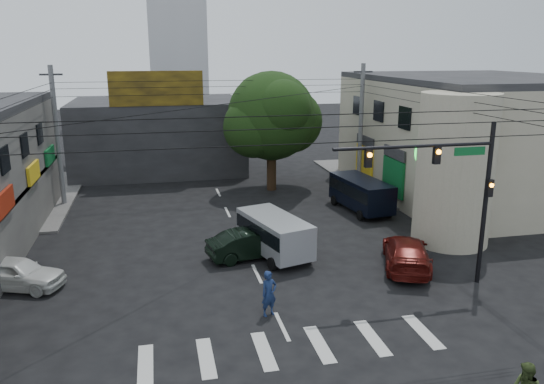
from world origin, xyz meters
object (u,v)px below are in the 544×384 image
object	(u,v)px
utility_pole_far_left	(58,137)
navy_van	(361,195)
white_compact	(16,273)
dark_sedan	(251,244)
traffic_officer	(269,293)
street_tree	(271,116)
utility_pole_far_right	(361,128)
traffic_gantry	(453,179)
silver_minivan	(274,236)
maroon_sedan	(406,253)

from	to	relation	value
utility_pole_far_left	navy_van	world-z (taller)	utility_pole_far_left
utility_pole_far_left	white_compact	distance (m)	13.81
dark_sedan	traffic_officer	distance (m)	6.07
street_tree	dark_sedan	size ratio (longest dim) A/B	1.90
utility_pole_far_right	traffic_gantry	bearing A→B (deg)	-98.94
utility_pole_far_right	traffic_officer	xyz separation A→B (m)	(-10.78, -18.00, -3.68)
white_compact	silver_minivan	size ratio (longest dim) A/B	0.87
maroon_sedan	navy_van	distance (m)	9.26
utility_pole_far_left	dark_sedan	xyz separation A→B (m)	(10.60, -11.94, -3.88)
street_tree	maroon_sedan	size ratio (longest dim) A/B	1.60
utility_pole_far_left	silver_minivan	xyz separation A→B (m)	(11.80, -11.93, -3.58)
maroon_sedan	traffic_officer	xyz separation A→B (m)	(-7.41, -3.27, 0.19)
utility_pole_far_right	white_compact	bearing A→B (deg)	-147.75
white_compact	silver_minivan	bearing A→B (deg)	-63.01
traffic_gantry	utility_pole_far_left	distance (m)	25.00
dark_sedan	maroon_sedan	xyz separation A→B (m)	(7.04, -2.78, 0.01)
utility_pole_far_right	dark_sedan	size ratio (longest dim) A/B	2.01
white_compact	dark_sedan	bearing A→B (deg)	-62.35
street_tree	utility_pole_far_right	distance (m)	6.63
white_compact	traffic_officer	world-z (taller)	traffic_officer
silver_minivan	utility_pole_far_right	bearing A→B (deg)	-53.53
dark_sedan	silver_minivan	size ratio (longest dim) A/B	0.90
utility_pole_far_right	navy_van	size ratio (longest dim) A/B	1.68
traffic_gantry	navy_van	xyz separation A→B (m)	(0.64, 11.44, -3.78)
traffic_gantry	dark_sedan	distance (m)	10.11
street_tree	utility_pole_far_left	distance (m)	14.56
navy_van	maroon_sedan	bearing A→B (deg)	164.41
utility_pole_far_left	utility_pole_far_right	distance (m)	21.00
maroon_sedan	traffic_officer	distance (m)	8.11
utility_pole_far_left	utility_pole_far_right	world-z (taller)	same
utility_pole_far_left	silver_minivan	world-z (taller)	utility_pole_far_left
dark_sedan	traffic_officer	xyz separation A→B (m)	(-0.38, -6.06, 0.20)
silver_minivan	navy_van	size ratio (longest dim) A/B	0.93
traffic_gantry	white_compact	xyz separation A→B (m)	(-18.32, 3.76, -4.13)
white_compact	traffic_officer	xyz separation A→B (m)	(10.22, -4.75, 0.22)
silver_minivan	navy_van	distance (m)	9.58
dark_sedan	white_compact	world-z (taller)	dark_sedan
silver_minivan	traffic_gantry	bearing A→B (deg)	-143.77
utility_pole_far_right	traffic_officer	bearing A→B (deg)	-120.93
white_compact	maroon_sedan	bearing A→B (deg)	-74.17
traffic_officer	dark_sedan	bearing A→B (deg)	65.49
white_compact	navy_van	xyz separation A→B (m)	(18.97, 7.68, 0.35)
street_tree	traffic_officer	xyz separation A→B (m)	(-4.28, -19.00, -4.56)
traffic_gantry	maroon_sedan	world-z (taller)	traffic_gantry
traffic_gantry	silver_minivan	size ratio (longest dim) A/B	1.41
street_tree	utility_pole_far_left	world-z (taller)	utility_pole_far_left
traffic_gantry	silver_minivan	distance (m)	9.10
traffic_gantry	street_tree	bearing A→B (deg)	101.99
navy_van	traffic_officer	xyz separation A→B (m)	(-8.75, -12.43, -0.14)
dark_sedan	silver_minivan	world-z (taller)	silver_minivan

